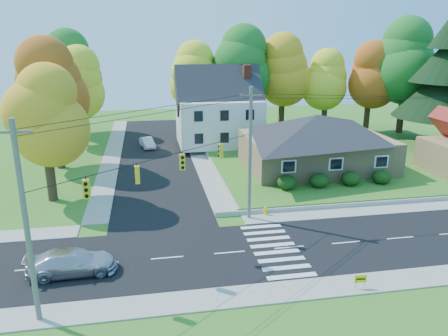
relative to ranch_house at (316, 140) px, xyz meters
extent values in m
plane|color=#3D7923|center=(-8.00, -16.00, -3.27)|extent=(120.00, 120.00, 0.00)
cube|color=black|center=(-8.00, -16.00, -3.26)|extent=(90.00, 8.00, 0.02)
cube|color=black|center=(-16.00, 10.00, -3.25)|extent=(8.00, 44.00, 0.02)
cube|color=#9C9A90|center=(-8.00, -11.00, -3.23)|extent=(90.00, 2.00, 0.08)
cube|color=#9C9A90|center=(-8.00, -21.00, -3.23)|extent=(90.00, 2.00, 0.08)
cube|color=#3D7923|center=(5.00, 5.00, -3.02)|extent=(30.00, 30.00, 0.50)
cube|color=tan|center=(0.00, 0.00, -1.17)|extent=(14.00, 10.00, 3.20)
pyramid|color=#26262B|center=(0.00, 0.00, 1.53)|extent=(14.60, 10.60, 2.20)
cube|color=silver|center=(-8.00, 12.00, 0.03)|extent=(10.00, 8.00, 5.60)
pyramid|color=#26262B|center=(-8.00, 12.00, 4.03)|extent=(10.40, 8.40, 2.40)
cube|color=brown|center=(-4.50, 12.00, 2.03)|extent=(0.90, 0.90, 9.60)
ellipsoid|color=#163A10|center=(-5.00, -6.20, -2.13)|extent=(1.70, 1.70, 1.27)
ellipsoid|color=#163A10|center=(-2.00, -6.20, -2.13)|extent=(1.70, 1.70, 1.27)
ellipsoid|color=#163A10|center=(1.00, -6.20, -2.13)|extent=(1.70, 1.70, 1.27)
ellipsoid|color=#163A10|center=(4.00, -6.20, -2.13)|extent=(1.70, 1.70, 1.27)
cylinder|color=#666059|center=(-22.50, -21.20, 1.73)|extent=(0.26, 0.26, 10.00)
cube|color=#666059|center=(-22.50, -21.20, 6.13)|extent=(1.60, 0.12, 0.12)
cylinder|color=#666059|center=(-9.50, -10.80, 1.73)|extent=(0.26, 0.26, 10.00)
cube|color=#666059|center=(-9.50, -10.80, 6.13)|extent=(1.60, 0.12, 0.12)
cube|color=gold|center=(-20.00, -19.20, 2.68)|extent=(0.34, 0.26, 1.00)
cube|color=gold|center=(-17.50, -17.20, 2.68)|extent=(0.26, 0.34, 1.00)
cube|color=gold|center=(-14.80, -15.05, 2.68)|extent=(0.34, 0.26, 1.00)
cube|color=gold|center=(-12.00, -12.80, 2.68)|extent=(0.26, 0.34, 1.00)
cylinder|color=black|center=(-16.00, -16.00, 3.33)|extent=(13.02, 10.43, 0.04)
cylinder|color=#3F2A19|center=(-10.00, 18.00, -0.07)|extent=(0.80, 0.80, 5.40)
sphere|color=yellow|center=(-10.00, 18.00, 3.83)|extent=(6.72, 6.72, 6.72)
sphere|color=yellow|center=(-10.00, 18.00, 5.51)|extent=(5.91, 5.91, 5.91)
sphere|color=yellow|center=(-10.00, 18.00, 7.19)|extent=(5.11, 5.11, 5.11)
cylinder|color=#3F2A19|center=(-4.00, 17.00, 0.38)|extent=(0.86, 0.86, 6.30)
sphere|color=#206F23|center=(-4.00, 17.00, 4.93)|extent=(7.84, 7.84, 7.84)
sphere|color=#206F23|center=(-4.00, 17.00, 6.89)|extent=(6.90, 6.90, 6.90)
sphere|color=#206F23|center=(-4.00, 17.00, 8.85)|extent=(5.96, 5.96, 5.96)
cylinder|color=#3F2A19|center=(2.00, 18.00, 0.16)|extent=(0.83, 0.83, 5.85)
sphere|color=gold|center=(2.00, 18.00, 4.38)|extent=(7.28, 7.28, 7.28)
sphere|color=gold|center=(2.00, 18.00, 6.20)|extent=(6.41, 6.41, 6.41)
sphere|color=gold|center=(2.00, 18.00, 8.02)|extent=(5.53, 5.53, 5.53)
cylinder|color=#3F2A19|center=(8.00, 17.00, -0.29)|extent=(0.77, 0.77, 4.95)
sphere|color=yellow|center=(8.00, 17.00, 3.28)|extent=(6.16, 6.16, 6.16)
sphere|color=yellow|center=(8.00, 17.00, 4.82)|extent=(5.42, 5.42, 5.42)
sphere|color=yellow|center=(8.00, 17.00, 6.36)|extent=(4.68, 4.68, 4.68)
cylinder|color=#3F2A19|center=(14.00, 16.00, -0.07)|extent=(0.80, 0.80, 5.40)
sphere|color=#B55316|center=(14.00, 16.00, 3.83)|extent=(6.72, 6.72, 6.72)
sphere|color=#B55316|center=(14.00, 16.00, 5.51)|extent=(5.91, 5.91, 5.91)
sphere|color=#B55316|center=(14.00, 16.00, 7.19)|extent=(5.11, 5.11, 5.11)
cylinder|color=#3F2A19|center=(18.00, 14.00, 0.61)|extent=(0.89, 0.89, 6.75)
sphere|color=#206F23|center=(18.00, 14.00, 5.48)|extent=(8.40, 8.40, 8.40)
sphere|color=#206F23|center=(18.00, 14.00, 7.58)|extent=(7.39, 7.39, 7.39)
sphere|color=#206F23|center=(18.00, 14.00, 9.68)|extent=(6.38, 6.38, 6.38)
cylinder|color=#3F2A19|center=(19.00, 6.00, -1.33)|extent=(0.40, 0.40, 2.88)
cylinder|color=#3F2A19|center=(-25.00, -4.00, -0.79)|extent=(0.77, 0.77, 4.95)
sphere|color=gold|center=(-25.00, -4.00, 2.78)|extent=(6.16, 6.16, 6.16)
sphere|color=gold|center=(-25.00, -4.00, 4.32)|extent=(5.42, 5.42, 5.42)
sphere|color=gold|center=(-25.00, -4.00, 5.86)|extent=(4.68, 4.68, 4.68)
cylinder|color=#3F2A19|center=(-26.00, 6.00, -0.34)|extent=(0.83, 0.83, 5.85)
sphere|color=#B55316|center=(-26.00, 6.00, 3.88)|extent=(7.28, 7.28, 7.28)
sphere|color=#B55316|center=(-26.00, 6.00, 5.70)|extent=(6.41, 6.41, 6.41)
sphere|color=#B55316|center=(-26.00, 6.00, 7.52)|extent=(5.53, 5.53, 5.53)
cylinder|color=#3F2A19|center=(-25.00, 16.00, -0.57)|extent=(0.80, 0.80, 5.40)
sphere|color=yellow|center=(-25.00, 16.00, 3.33)|extent=(6.72, 6.72, 6.72)
sphere|color=yellow|center=(-25.00, 16.00, 5.01)|extent=(5.91, 5.91, 5.91)
sphere|color=yellow|center=(-25.00, 16.00, 6.69)|extent=(5.11, 5.11, 5.11)
cylinder|color=#3F2A19|center=(-27.00, 24.00, -0.12)|extent=(0.86, 0.86, 6.30)
sphere|color=#206F23|center=(-27.00, 24.00, 4.43)|extent=(7.84, 7.84, 7.84)
sphere|color=#206F23|center=(-27.00, 24.00, 6.39)|extent=(6.90, 6.90, 6.90)
sphere|color=#206F23|center=(-27.00, 24.00, 8.35)|extent=(5.96, 5.96, 5.96)
imported|color=silver|center=(-21.52, -16.93, -2.51)|extent=(5.15, 2.26, 1.47)
imported|color=silver|center=(-16.88, 13.20, -2.62)|extent=(2.09, 3.99, 1.25)
cylinder|color=#DBD607|center=(-8.07, -10.45, -3.22)|extent=(0.32, 0.32, 0.09)
cylinder|color=#DBD607|center=(-8.07, -10.45, -2.95)|extent=(0.22, 0.22, 0.49)
sphere|color=#DBD607|center=(-8.07, -10.45, -2.65)|extent=(0.23, 0.23, 0.23)
cylinder|color=#DBD607|center=(-8.07, -10.45, -2.86)|extent=(0.42, 0.20, 0.11)
cylinder|color=black|center=(-6.00, -21.42, -2.98)|extent=(0.02, 0.02, 0.57)
cylinder|color=black|center=(-5.50, -21.42, -2.98)|extent=(0.02, 0.02, 0.57)
cube|color=#FFE600|center=(-5.75, -21.42, -2.64)|extent=(0.68, 0.10, 0.45)
camera|label=1|loc=(-16.84, -40.85, 10.02)|focal=35.00mm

